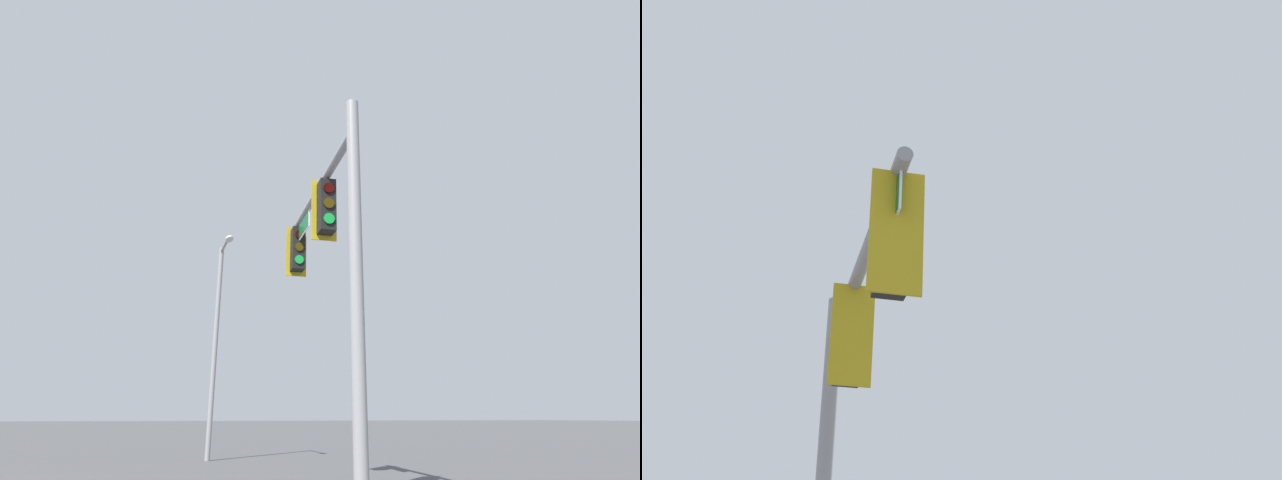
{
  "view_description": "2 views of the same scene",
  "coord_description": "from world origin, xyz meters",
  "views": [
    {
      "loc": [
        -11.94,
        -4.59,
        1.4
      ],
      "look_at": [
        -3.45,
        -7.68,
        4.61
      ],
      "focal_mm": 28.0,
      "sensor_mm": 36.0,
      "label": 1
    },
    {
      "loc": [
        6.78,
        -10.17,
        1.45
      ],
      "look_at": [
        -2.07,
        -6.85,
        6.33
      ],
      "focal_mm": 50.0,
      "sensor_mm": 36.0,
      "label": 2
    }
  ],
  "objects": [
    {
      "name": "signal_pole_near",
      "position": [
        -3.26,
        -7.86,
        4.68
      ],
      "size": [
        5.13,
        0.83,
        6.65
      ],
      "color": "gray",
      "rests_on": "ground_plane"
    },
    {
      "name": "street_lamp",
      "position": [
        6.42,
        -7.27,
        4.41
      ],
      "size": [
        2.18,
        0.28,
        7.63
      ],
      "color": "gray",
      "rests_on": "ground_plane"
    }
  ]
}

